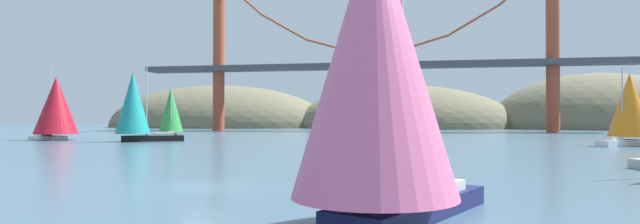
{
  "coord_description": "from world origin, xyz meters",
  "views": [
    {
      "loc": [
        9.96,
        -22.32,
        3.31
      ],
      "look_at": [
        0.0,
        28.51,
        3.83
      ],
      "focal_mm": 28.49,
      "sensor_mm": 36.0,
      "label": 1
    }
  ],
  "objects_px": {
    "sailboat_white_mainsail": "(375,112)",
    "sailboat_green_sail": "(171,111)",
    "sailboat_orange_sail": "(629,107)",
    "sailboat_pink_spinnaker": "(377,67)",
    "sailboat_teal_sail": "(135,106)",
    "sailboat_crimson_sail": "(56,106)"
  },
  "relations": [
    {
      "from": "sailboat_teal_sail",
      "to": "sailboat_crimson_sail",
      "type": "height_order",
      "value": "sailboat_teal_sail"
    },
    {
      "from": "sailboat_green_sail",
      "to": "sailboat_crimson_sail",
      "type": "height_order",
      "value": "sailboat_crimson_sail"
    },
    {
      "from": "sailboat_orange_sail",
      "to": "sailboat_pink_spinnaker",
      "type": "relative_size",
      "value": 0.9
    },
    {
      "from": "sailboat_white_mainsail",
      "to": "sailboat_teal_sail",
      "type": "relative_size",
      "value": 0.65
    },
    {
      "from": "sailboat_green_sail",
      "to": "sailboat_white_mainsail",
      "type": "bearing_deg",
      "value": -33.69
    },
    {
      "from": "sailboat_teal_sail",
      "to": "sailboat_crimson_sail",
      "type": "xyz_separation_m",
      "value": [
        -13.68,
        1.98,
        -0.01
      ]
    },
    {
      "from": "sailboat_white_mainsail",
      "to": "sailboat_teal_sail",
      "type": "height_order",
      "value": "sailboat_teal_sail"
    },
    {
      "from": "sailboat_orange_sail",
      "to": "sailboat_teal_sail",
      "type": "height_order",
      "value": "sailboat_teal_sail"
    },
    {
      "from": "sailboat_pink_spinnaker",
      "to": "sailboat_crimson_sail",
      "type": "xyz_separation_m",
      "value": [
        -50.17,
        49.3,
        0.05
      ]
    },
    {
      "from": "sailboat_teal_sail",
      "to": "sailboat_pink_spinnaker",
      "type": "relative_size",
      "value": 1.11
    },
    {
      "from": "sailboat_white_mainsail",
      "to": "sailboat_pink_spinnaker",
      "type": "bearing_deg",
      "value": -85.05
    },
    {
      "from": "sailboat_white_mainsail",
      "to": "sailboat_green_sail",
      "type": "height_order",
      "value": "sailboat_green_sail"
    },
    {
      "from": "sailboat_white_mainsail",
      "to": "sailboat_green_sail",
      "type": "distance_m",
      "value": 42.96
    },
    {
      "from": "sailboat_white_mainsail",
      "to": "sailboat_green_sail",
      "type": "relative_size",
      "value": 0.81
    },
    {
      "from": "sailboat_pink_spinnaker",
      "to": "sailboat_teal_sail",
      "type": "bearing_deg",
      "value": 127.64
    },
    {
      "from": "sailboat_orange_sail",
      "to": "sailboat_pink_spinnaker",
      "type": "bearing_deg",
      "value": -116.97
    },
    {
      "from": "sailboat_green_sail",
      "to": "sailboat_pink_spinnaker",
      "type": "bearing_deg",
      "value": -57.99
    },
    {
      "from": "sailboat_teal_sail",
      "to": "sailboat_pink_spinnaker",
      "type": "bearing_deg",
      "value": -52.36
    },
    {
      "from": "sailboat_green_sail",
      "to": "sailboat_crimson_sail",
      "type": "bearing_deg",
      "value": -129.97
    },
    {
      "from": "sailboat_pink_spinnaker",
      "to": "sailboat_crimson_sail",
      "type": "relative_size",
      "value": 0.94
    },
    {
      "from": "sailboat_orange_sail",
      "to": "sailboat_teal_sail",
      "type": "relative_size",
      "value": 0.81
    },
    {
      "from": "sailboat_white_mainsail",
      "to": "sailboat_crimson_sail",
      "type": "bearing_deg",
      "value": 167.24
    }
  ]
}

